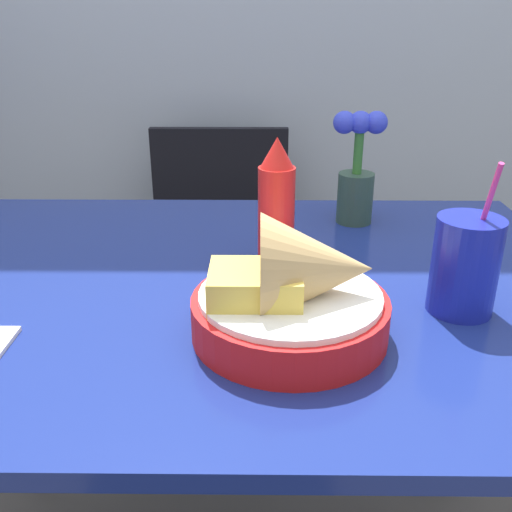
# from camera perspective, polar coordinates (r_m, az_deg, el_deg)

# --- Properties ---
(dining_table) EXTENTS (1.14, 0.80, 0.77)m
(dining_table) POSITION_cam_1_polar(r_m,az_deg,el_deg) (0.93, -2.69, -8.43)
(dining_table) COLOR navy
(dining_table) RESTS_ON ground_plane
(chair_far_window) EXTENTS (0.40, 0.40, 0.84)m
(chair_far_window) POSITION_cam_1_polar(r_m,az_deg,el_deg) (1.69, -3.67, 0.69)
(chair_far_window) COLOR black
(chair_far_window) RESTS_ON ground_plane
(food_basket) EXTENTS (0.25, 0.25, 0.16)m
(food_basket) POSITION_cam_1_polar(r_m,az_deg,el_deg) (0.71, 4.18, -3.87)
(food_basket) COLOR red
(food_basket) RESTS_ON dining_table
(ketchup_bottle) EXTENTS (0.06, 0.06, 0.21)m
(ketchup_bottle) POSITION_cam_1_polar(r_m,az_deg,el_deg) (0.87, 2.05, 4.75)
(ketchup_bottle) COLOR red
(ketchup_bottle) RESTS_ON dining_table
(drink_cup) EXTENTS (0.09, 0.09, 0.21)m
(drink_cup) POSITION_cam_1_polar(r_m,az_deg,el_deg) (0.81, 20.12, -1.17)
(drink_cup) COLOR #192399
(drink_cup) RESTS_ON dining_table
(flower_vase) EXTENTS (0.10, 0.07, 0.21)m
(flower_vase) POSITION_cam_1_polar(r_m,az_deg,el_deg) (1.10, 10.04, 8.12)
(flower_vase) COLOR #2D4738
(flower_vase) RESTS_ON dining_table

